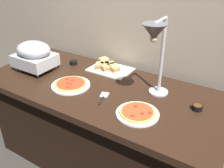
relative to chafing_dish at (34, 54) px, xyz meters
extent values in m
plane|color=#38332D|center=(0.64, 0.05, -0.90)|extent=(8.00, 8.00, 0.00)
cube|color=tan|center=(0.64, 0.55, 0.30)|extent=(4.40, 0.04, 2.40)
cube|color=black|center=(0.64, 0.05, -0.17)|extent=(1.90, 0.84, 0.05)
cube|color=black|center=(0.64, 0.05, -0.55)|extent=(1.75, 0.74, 0.71)
cylinder|color=#B7BABF|center=(-0.13, -0.11, -0.12)|extent=(0.01, 0.01, 0.04)
cylinder|color=#B7BABF|center=(0.13, -0.11, -0.12)|extent=(0.01, 0.01, 0.04)
cylinder|color=#B7BABF|center=(-0.13, 0.11, -0.12)|extent=(0.01, 0.01, 0.04)
cylinder|color=#B7BABF|center=(0.13, 0.11, -0.12)|extent=(0.01, 0.01, 0.04)
cube|color=#B7BABF|center=(0.00, 0.00, -0.05)|extent=(0.33, 0.26, 0.10)
ellipsoid|color=#B7BABF|center=(0.00, 0.00, 0.04)|extent=(0.31, 0.25, 0.14)
cylinder|color=#B7BABF|center=(1.05, 0.20, -0.14)|extent=(0.14, 0.14, 0.01)
cylinder|color=#B7BABF|center=(1.05, 0.20, 0.13)|extent=(0.02, 0.02, 0.53)
cylinder|color=#B7BABF|center=(1.05, 0.11, 0.40)|extent=(0.02, 0.18, 0.02)
cone|color=#595B60|center=(1.05, 0.02, 0.35)|extent=(0.15, 0.15, 0.10)
sphere|color=#F9EAB2|center=(1.05, 0.02, 0.31)|extent=(0.04, 0.04, 0.04)
cylinder|color=white|center=(0.45, -0.07, -0.14)|extent=(0.30, 0.30, 0.01)
cylinder|color=#DBA856|center=(0.45, -0.07, -0.12)|extent=(0.24, 0.24, 0.01)
cylinder|color=#AD3D1E|center=(0.45, -0.07, -0.12)|extent=(0.21, 0.21, 0.00)
cylinder|color=maroon|center=(0.38, -0.04, -0.11)|extent=(0.02, 0.02, 0.00)
cylinder|color=maroon|center=(0.43, -0.03, -0.11)|extent=(0.02, 0.02, 0.00)
cylinder|color=maroon|center=(0.43, -0.09, -0.11)|extent=(0.02, 0.02, 0.00)
cylinder|color=maroon|center=(0.46, -0.08, -0.11)|extent=(0.02, 0.02, 0.00)
cylinder|color=maroon|center=(0.48, -0.13, -0.11)|extent=(0.02, 0.02, 0.00)
cylinder|color=white|center=(1.05, -0.13, -0.14)|extent=(0.27, 0.27, 0.01)
cylinder|color=#DBA856|center=(1.05, -0.13, -0.12)|extent=(0.23, 0.23, 0.01)
cylinder|color=#B74723|center=(1.05, -0.13, -0.12)|extent=(0.20, 0.20, 0.00)
cylinder|color=maroon|center=(1.02, -0.10, -0.11)|extent=(0.02, 0.02, 0.00)
cylinder|color=maroon|center=(1.12, -0.11, -0.11)|extent=(0.02, 0.02, 0.00)
cylinder|color=maroon|center=(1.09, -0.15, -0.11)|extent=(0.02, 0.02, 0.00)
cylinder|color=maroon|center=(1.05, -0.20, -0.11)|extent=(0.02, 0.02, 0.00)
cube|color=white|center=(0.55, 0.34, -0.14)|extent=(0.36, 0.26, 0.01)
cube|color=tan|center=(0.48, 0.35, -0.12)|extent=(0.11, 0.11, 0.02)
cube|color=brown|center=(0.48, 0.35, -0.11)|extent=(0.11, 0.11, 0.01)
cube|color=tan|center=(0.48, 0.35, -0.09)|extent=(0.11, 0.11, 0.02)
cube|color=tan|center=(0.56, 0.34, -0.12)|extent=(0.08, 0.08, 0.02)
cube|color=brown|center=(0.56, 0.34, -0.11)|extent=(0.08, 0.08, 0.01)
cube|color=tan|center=(0.56, 0.34, -0.09)|extent=(0.08, 0.08, 0.02)
cube|color=tan|center=(0.54, 0.28, -0.12)|extent=(0.09, 0.09, 0.02)
cube|color=brown|center=(0.54, 0.28, -0.11)|extent=(0.09, 0.09, 0.01)
cube|color=tan|center=(0.54, 0.28, -0.09)|extent=(0.09, 0.09, 0.02)
cube|color=tan|center=(0.43, 0.41, -0.12)|extent=(0.08, 0.09, 0.02)
cube|color=brown|center=(0.43, 0.41, -0.11)|extent=(0.08, 0.09, 0.01)
cube|color=tan|center=(0.43, 0.41, -0.09)|extent=(0.08, 0.09, 0.02)
cube|color=tan|center=(0.47, 0.29, -0.12)|extent=(0.09, 0.10, 0.02)
cube|color=brown|center=(0.47, 0.29, -0.11)|extent=(0.09, 0.10, 0.01)
cube|color=tan|center=(0.47, 0.29, -0.09)|extent=(0.09, 0.10, 0.02)
cube|color=tan|center=(0.53, 0.36, -0.12)|extent=(0.10, 0.10, 0.02)
cube|color=brown|center=(0.53, 0.36, -0.11)|extent=(0.10, 0.10, 0.01)
cube|color=tan|center=(0.53, 0.36, -0.09)|extent=(0.10, 0.10, 0.02)
cube|color=tan|center=(0.61, 0.31, -0.12)|extent=(0.08, 0.09, 0.02)
cube|color=brown|center=(0.61, 0.31, -0.11)|extent=(0.08, 0.09, 0.01)
cube|color=tan|center=(0.61, 0.31, -0.09)|extent=(0.08, 0.09, 0.02)
cylinder|color=black|center=(1.35, 0.12, -0.13)|extent=(0.07, 0.07, 0.03)
cylinder|color=#562D14|center=(1.35, 0.12, -0.11)|extent=(0.06, 0.06, 0.01)
cylinder|color=black|center=(0.20, 0.26, -0.12)|extent=(0.07, 0.07, 0.04)
cylinder|color=#562D14|center=(0.20, 0.26, -0.11)|extent=(0.06, 0.06, 0.01)
cube|color=#B7BABF|center=(0.74, -0.04, -0.14)|extent=(0.08, 0.08, 0.00)
cylinder|color=black|center=(0.77, -0.12, -0.14)|extent=(0.04, 0.10, 0.01)
camera|label=1|loc=(1.59, -1.29, 0.76)|focal=39.23mm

